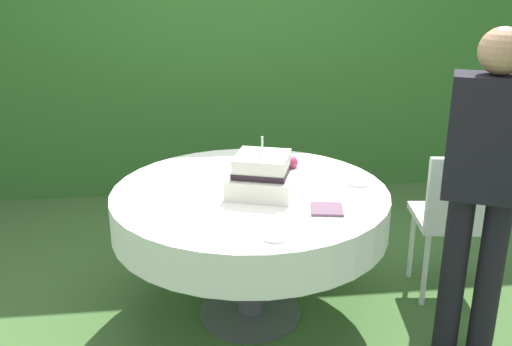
# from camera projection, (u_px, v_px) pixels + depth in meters

# --- Properties ---
(ground_plane) EXTENTS (20.00, 20.00, 0.00)m
(ground_plane) POSITION_uv_depth(u_px,v_px,m) (250.00, 313.00, 3.27)
(ground_plane) COLOR #3D602D
(foliage_hedge) EXTENTS (6.16, 0.46, 2.84)m
(foliage_hedge) POSITION_uv_depth(u_px,v_px,m) (222.00, 18.00, 4.74)
(foliage_hedge) COLOR #336628
(foliage_hedge) RESTS_ON ground_plane
(cake_table) EXTENTS (1.43, 1.43, 0.74)m
(cake_table) POSITION_uv_depth(u_px,v_px,m) (250.00, 210.00, 3.05)
(cake_table) COLOR #4C4C51
(cake_table) RESTS_ON ground_plane
(wedding_cake) EXTENTS (0.41, 0.41, 0.30)m
(wedding_cake) POSITION_uv_depth(u_px,v_px,m) (263.00, 175.00, 2.96)
(wedding_cake) COLOR silver
(wedding_cake) RESTS_ON cake_table
(serving_plate_near) EXTENTS (0.11, 0.11, 0.01)m
(serving_plate_near) POSITION_uv_depth(u_px,v_px,m) (275.00, 237.00, 2.49)
(serving_plate_near) COLOR white
(serving_plate_near) RESTS_ON cake_table
(serving_plate_far) EXTENTS (0.15, 0.15, 0.01)m
(serving_plate_far) POSITION_uv_depth(u_px,v_px,m) (295.00, 173.00, 3.25)
(serving_plate_far) COLOR white
(serving_plate_far) RESTS_ON cake_table
(serving_plate_left) EXTENTS (0.12, 0.12, 0.01)m
(serving_plate_left) POSITION_uv_depth(u_px,v_px,m) (263.00, 163.00, 3.41)
(serving_plate_left) COLOR white
(serving_plate_left) RESTS_ON cake_table
(serving_plate_right) EXTENTS (0.14, 0.14, 0.01)m
(serving_plate_right) POSITION_uv_depth(u_px,v_px,m) (358.00, 182.00, 3.11)
(serving_plate_right) COLOR white
(serving_plate_right) RESTS_ON cake_table
(napkin_stack) EXTENTS (0.17, 0.17, 0.01)m
(napkin_stack) POSITION_uv_depth(u_px,v_px,m) (327.00, 209.00, 2.77)
(napkin_stack) COLOR #6B4C60
(napkin_stack) RESTS_ON cake_table
(garden_chair) EXTENTS (0.45, 0.45, 0.89)m
(garden_chair) POSITION_uv_depth(u_px,v_px,m) (456.00, 212.00, 3.24)
(garden_chair) COLOR white
(garden_chair) RESTS_ON ground_plane
(standing_person) EXTENTS (0.41, 0.33, 1.60)m
(standing_person) POSITION_uv_depth(u_px,v_px,m) (484.00, 181.00, 2.61)
(standing_person) COLOR black
(standing_person) RESTS_ON ground_plane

